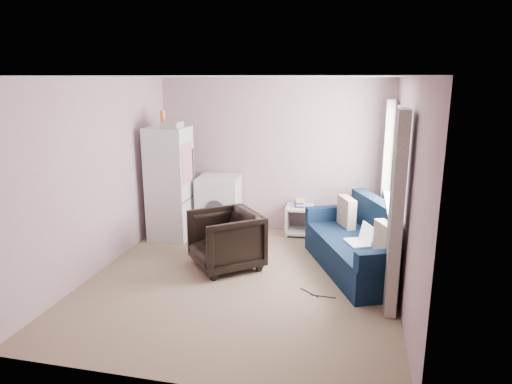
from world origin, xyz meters
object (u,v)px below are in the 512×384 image
fridge (170,183)px  side_table (300,218)px  sofa (364,247)px  armchair (226,237)px  washing_machine (219,203)px

fridge → side_table: bearing=15.2°
sofa → armchair: bearing=166.0°
fridge → side_table: fridge is taller
armchair → fridge: 1.59m
washing_machine → side_table: (1.31, 0.15, -0.21)m
armchair → washing_machine: size_ratio=0.91×
armchair → side_table: armchair is taller
armchair → washing_machine: 1.48m
armchair → side_table: size_ratio=1.44×
sofa → side_table: bearing=105.5°
armchair → sofa: 1.83m
armchair → sofa: size_ratio=0.39×
armchair → sofa: (1.80, 0.31, -0.10)m
armchair → washing_machine: washing_machine is taller
fridge → side_table: (1.97, 0.58, -0.62)m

